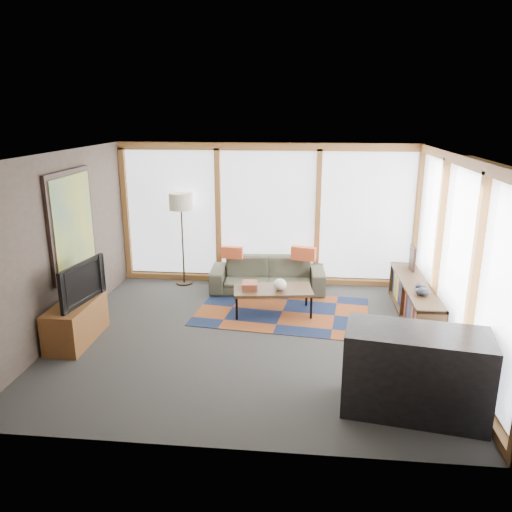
# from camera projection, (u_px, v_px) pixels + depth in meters

# --- Properties ---
(ground) EXTENTS (5.50, 5.50, 0.00)m
(ground) POSITION_uv_depth(u_px,v_px,m) (253.00, 337.00, 7.20)
(ground) COLOR #2E2D2B
(ground) RESTS_ON ground
(room_envelope) EXTENTS (5.52, 5.02, 2.62)m
(room_envelope) POSITION_uv_depth(u_px,v_px,m) (291.00, 225.00, 7.25)
(room_envelope) COLOR #423530
(room_envelope) RESTS_ON ground
(rug) EXTENTS (2.90, 2.05, 0.01)m
(rug) POSITION_uv_depth(u_px,v_px,m) (283.00, 311.00, 8.09)
(rug) COLOR brown
(rug) RESTS_ON ground
(sofa) EXTENTS (2.07, 0.90, 0.59)m
(sofa) POSITION_uv_depth(u_px,v_px,m) (268.00, 275.00, 8.97)
(sofa) COLOR #3C3C2E
(sofa) RESTS_ON ground
(pillow_left) EXTENTS (0.39, 0.15, 0.21)m
(pillow_left) POSITION_uv_depth(u_px,v_px,m) (232.00, 253.00, 8.92)
(pillow_left) COLOR #D3512A
(pillow_left) RESTS_ON sofa
(pillow_right) EXTENTS (0.45, 0.23, 0.24)m
(pillow_right) POSITION_uv_depth(u_px,v_px,m) (303.00, 253.00, 8.81)
(pillow_right) COLOR #D3512A
(pillow_right) RESTS_ON sofa
(floor_lamp) EXTENTS (0.43, 0.43, 1.72)m
(floor_lamp) POSITION_uv_depth(u_px,v_px,m) (183.00, 239.00, 9.18)
(floor_lamp) COLOR #2F2518
(floor_lamp) RESTS_ON ground
(coffee_table) EXTENTS (1.31, 0.79, 0.41)m
(coffee_table) POSITION_uv_depth(u_px,v_px,m) (273.00, 301.00, 8.00)
(coffee_table) COLOR black
(coffee_table) RESTS_ON ground
(book_stack) EXTENTS (0.26, 0.32, 0.10)m
(book_stack) POSITION_uv_depth(u_px,v_px,m) (250.00, 285.00, 7.95)
(book_stack) COLOR brown
(book_stack) RESTS_ON coffee_table
(vase) EXTENTS (0.26, 0.26, 0.18)m
(vase) POSITION_uv_depth(u_px,v_px,m) (280.00, 284.00, 7.86)
(vase) COLOR silver
(vase) RESTS_ON coffee_table
(bookshelf) EXTENTS (0.41, 2.28, 0.57)m
(bookshelf) POSITION_uv_depth(u_px,v_px,m) (414.00, 301.00, 7.79)
(bookshelf) COLOR black
(bookshelf) RESTS_ON ground
(bowl_a) EXTENTS (0.25, 0.25, 0.11)m
(bowl_a) POSITION_uv_depth(u_px,v_px,m) (423.00, 292.00, 7.21)
(bowl_a) COLOR black
(bowl_a) RESTS_ON bookshelf
(bowl_b) EXTENTS (0.16, 0.16, 0.08)m
(bowl_b) POSITION_uv_depth(u_px,v_px,m) (421.00, 286.00, 7.46)
(bowl_b) COLOR black
(bowl_b) RESTS_ON bookshelf
(shelf_picture) EXTENTS (0.04, 0.31, 0.41)m
(shelf_picture) POSITION_uv_depth(u_px,v_px,m) (412.00, 258.00, 8.33)
(shelf_picture) COLOR black
(shelf_picture) RESTS_ON bookshelf
(tv_console) EXTENTS (0.48, 1.14, 0.57)m
(tv_console) POSITION_uv_depth(u_px,v_px,m) (76.00, 322.00, 7.01)
(tv_console) COLOR brown
(tv_console) RESTS_ON ground
(television) EXTENTS (0.30, 1.02, 0.58)m
(television) POSITION_uv_depth(u_px,v_px,m) (77.00, 282.00, 6.89)
(television) COLOR black
(television) RESTS_ON tv_console
(bar_counter) EXTENTS (1.57, 0.92, 0.94)m
(bar_counter) POSITION_uv_depth(u_px,v_px,m) (415.00, 372.00, 5.29)
(bar_counter) COLOR black
(bar_counter) RESTS_ON ground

